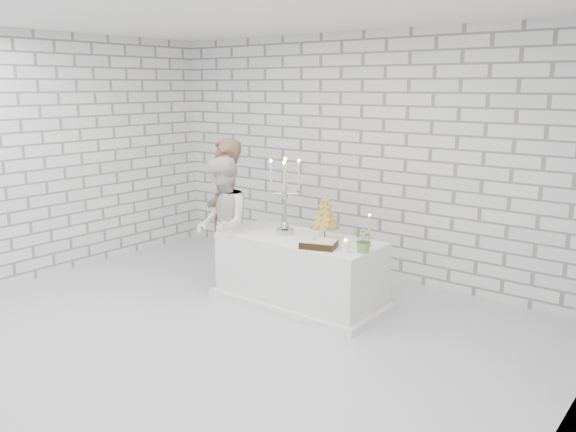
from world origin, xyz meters
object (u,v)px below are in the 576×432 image
object	(u,v)px
bride	(222,226)
croquembouche	(325,218)
candelabra	(285,196)
groom	(225,213)
cake_table	(300,270)

from	to	relation	value
bride	croquembouche	distance (m)	1.26
bride	candelabra	bearing A→B (deg)	69.72
candelabra	croquembouche	xyz separation A→B (m)	(0.51, 0.04, -0.19)
groom	bride	world-z (taller)	groom
candelabra	bride	bearing A→B (deg)	-157.35
cake_table	bride	world-z (taller)	bride
groom	croquembouche	world-z (taller)	groom
cake_table	bride	distance (m)	1.04
candelabra	croquembouche	distance (m)	0.54
cake_table	croquembouche	bearing A→B (deg)	12.21
groom	croquembouche	distance (m)	1.37
cake_table	bride	size ratio (longest dim) A/B	1.13
bride	croquembouche	xyz separation A→B (m)	(1.20, 0.33, 0.20)
cake_table	candelabra	size ratio (longest dim) A/B	2.11
cake_table	candelabra	world-z (taller)	candelabra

